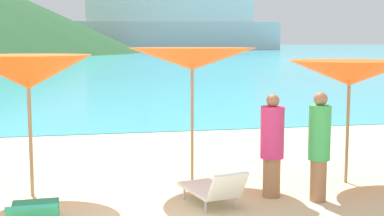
{
  "coord_description": "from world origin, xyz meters",
  "views": [
    {
      "loc": [
        -0.45,
        -6.4,
        2.46
      ],
      "look_at": [
        1.66,
        3.59,
        1.2
      ],
      "focal_mm": 50.12,
      "sensor_mm": 36.0,
      "label": 1
    }
  ],
  "objects_px": {
    "beachgoer_4": "(272,144)",
    "cruise_ship": "(170,19)",
    "umbrella_4": "(28,72)",
    "lounge_chair_5": "(213,189)",
    "umbrella_5": "(192,59)",
    "lounge_chair_3": "(34,213)",
    "umbrella_6": "(350,73)",
    "beachgoer_0": "(319,144)"
  },
  "relations": [
    {
      "from": "lounge_chair_3",
      "to": "beachgoer_0",
      "type": "relative_size",
      "value": 0.86
    },
    {
      "from": "cruise_ship",
      "to": "beachgoer_4",
      "type": "bearing_deg",
      "value": -96.42
    },
    {
      "from": "beachgoer_4",
      "to": "umbrella_6",
      "type": "bearing_deg",
      "value": 70.52
    },
    {
      "from": "lounge_chair_5",
      "to": "umbrella_5",
      "type": "bearing_deg",
      "value": -102.18
    },
    {
      "from": "lounge_chair_3",
      "to": "lounge_chair_5",
      "type": "relative_size",
      "value": 1.05
    },
    {
      "from": "beachgoer_4",
      "to": "beachgoer_0",
      "type": "bearing_deg",
      "value": 21.24
    },
    {
      "from": "umbrella_4",
      "to": "lounge_chair_3",
      "type": "bearing_deg",
      "value": -84.47
    },
    {
      "from": "lounge_chair_3",
      "to": "beachgoer_4",
      "type": "xyz_separation_m",
      "value": [
        3.57,
        0.94,
        0.59
      ]
    },
    {
      "from": "lounge_chair_5",
      "to": "beachgoer_4",
      "type": "distance_m",
      "value": 1.23
    },
    {
      "from": "umbrella_4",
      "to": "cruise_ship",
      "type": "distance_m",
      "value": 158.17
    },
    {
      "from": "umbrella_5",
      "to": "cruise_ship",
      "type": "relative_size",
      "value": 0.03
    },
    {
      "from": "lounge_chair_5",
      "to": "beachgoer_0",
      "type": "bearing_deg",
      "value": 164.28
    },
    {
      "from": "umbrella_5",
      "to": "cruise_ship",
      "type": "height_order",
      "value": "cruise_ship"
    },
    {
      "from": "beachgoer_4",
      "to": "cruise_ship",
      "type": "height_order",
      "value": "cruise_ship"
    },
    {
      "from": "umbrella_5",
      "to": "beachgoer_4",
      "type": "bearing_deg",
      "value": -45.16
    },
    {
      "from": "umbrella_5",
      "to": "lounge_chair_5",
      "type": "relative_size",
      "value": 1.7
    },
    {
      "from": "umbrella_4",
      "to": "umbrella_5",
      "type": "xyz_separation_m",
      "value": [
        2.68,
        0.21,
        0.18
      ]
    },
    {
      "from": "umbrella_5",
      "to": "lounge_chair_5",
      "type": "xyz_separation_m",
      "value": [
        0.03,
        -1.38,
        -1.9
      ]
    },
    {
      "from": "umbrella_6",
      "to": "beachgoer_4",
      "type": "xyz_separation_m",
      "value": [
        -1.59,
        -0.56,
        -1.07
      ]
    },
    {
      "from": "umbrella_5",
      "to": "lounge_chair_3",
      "type": "xyz_separation_m",
      "value": [
        -2.51,
        -2.02,
        -1.9
      ]
    },
    {
      "from": "umbrella_4",
      "to": "beachgoer_4",
      "type": "height_order",
      "value": "umbrella_4"
    },
    {
      "from": "umbrella_4",
      "to": "lounge_chair_3",
      "type": "xyz_separation_m",
      "value": [
        0.18,
        -1.81,
        -1.72
      ]
    },
    {
      "from": "beachgoer_0",
      "to": "beachgoer_4",
      "type": "distance_m",
      "value": 0.73
    },
    {
      "from": "umbrella_5",
      "to": "beachgoer_0",
      "type": "relative_size",
      "value": 1.39
    },
    {
      "from": "umbrella_6",
      "to": "cruise_ship",
      "type": "relative_size",
      "value": 0.03
    },
    {
      "from": "umbrella_5",
      "to": "beachgoer_4",
      "type": "xyz_separation_m",
      "value": [
        1.07,
        -1.07,
        -1.31
      ]
    },
    {
      "from": "lounge_chair_3",
      "to": "lounge_chair_5",
      "type": "distance_m",
      "value": 2.62
    },
    {
      "from": "umbrella_5",
      "to": "beachgoer_0",
      "type": "distance_m",
      "value": 2.56
    },
    {
      "from": "beachgoer_4",
      "to": "cruise_ship",
      "type": "bearing_deg",
      "value": 132.16
    },
    {
      "from": "umbrella_4",
      "to": "cruise_ship",
      "type": "height_order",
      "value": "cruise_ship"
    },
    {
      "from": "umbrella_4",
      "to": "umbrella_6",
      "type": "xyz_separation_m",
      "value": [
        5.34,
        -0.31,
        -0.06
      ]
    },
    {
      "from": "umbrella_5",
      "to": "cruise_ship",
      "type": "bearing_deg",
      "value": 80.52
    },
    {
      "from": "lounge_chair_5",
      "to": "beachgoer_0",
      "type": "height_order",
      "value": "beachgoer_0"
    },
    {
      "from": "umbrella_6",
      "to": "cruise_ship",
      "type": "distance_m",
      "value": 157.6
    },
    {
      "from": "beachgoer_0",
      "to": "beachgoer_4",
      "type": "xyz_separation_m",
      "value": [
        -0.63,
        0.36,
        -0.04
      ]
    },
    {
      "from": "beachgoer_0",
      "to": "beachgoer_4",
      "type": "relative_size",
      "value": 1.03
    },
    {
      "from": "lounge_chair_3",
      "to": "umbrella_5",
      "type": "bearing_deg",
      "value": -143.82
    },
    {
      "from": "umbrella_4",
      "to": "beachgoer_0",
      "type": "xyz_separation_m",
      "value": [
        4.38,
        -1.23,
        -1.09
      ]
    },
    {
      "from": "umbrella_5",
      "to": "lounge_chair_3",
      "type": "distance_m",
      "value": 3.74
    },
    {
      "from": "umbrella_4",
      "to": "lounge_chair_3",
      "type": "distance_m",
      "value": 2.5
    },
    {
      "from": "lounge_chair_5",
      "to": "cruise_ship",
      "type": "distance_m",
      "value": 158.95
    },
    {
      "from": "lounge_chair_5",
      "to": "cruise_ship",
      "type": "xyz_separation_m",
      "value": [
        25.89,
        156.56,
        9.06
      ]
    }
  ]
}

